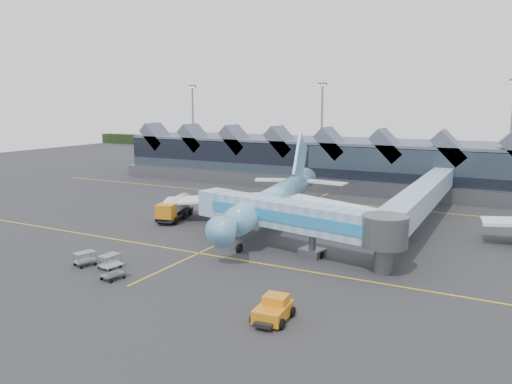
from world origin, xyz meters
The scene contains 10 objects.
ground centered at (0.00, 0.00, 0.00)m, with size 260.00×260.00×0.00m, color #2A292C.
taxi_stripes centered at (0.00, 10.00, 0.01)m, with size 120.00×60.00×0.01m.
tree_line_far centered at (0.00, 110.00, 2.00)m, with size 260.00×4.00×4.00m, color black.
terminal centered at (-5.07, 47.35, 4.88)m, with size 90.00×22.25×12.52m.
light_masts centered at (21.00, 62.80, 12.49)m, with size 132.40×42.56×22.45m.
main_airliner centered at (1.58, 9.14, 3.74)m, with size 34.09×39.60×12.74m.
jet_bridge centered at (10.95, -2.93, 4.21)m, with size 27.14×8.87×6.11m.
fuel_truck centered at (-12.92, 4.92, 1.86)m, with size 4.77×9.94×3.33m.
pushback_tug centered at (15.51, -20.22, 0.84)m, with size 2.97×4.40×1.87m.
baggage_carts centered at (-5.29, -17.84, 0.84)m, with size 7.52×4.60×1.50m.
Camera 1 is at (31.81, -54.08, 17.12)m, focal length 35.00 mm.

